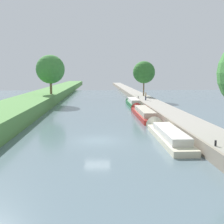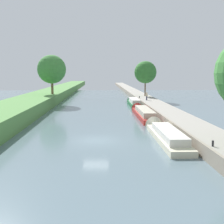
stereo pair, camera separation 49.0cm
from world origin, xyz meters
The scene contains 11 objects.
ground_plane centered at (0.00, 0.00, 0.00)m, with size 160.00×160.00×0.00m, color slate.
right_towpath centered at (10.53, 0.00, 0.56)m, with size 3.85×260.00×1.12m.
stone_quay centered at (8.48, 0.00, 0.59)m, with size 0.25×260.00×1.17m.
narrowboat_cream centered at (6.99, 0.54, 0.49)m, with size 2.17×12.71×2.06m.
narrowboat_red centered at (6.93, 14.86, 0.56)m, with size 2.10×14.58×2.06m.
narrowboat_green centered at (7.12, 28.98, 0.62)m, with size 1.88×11.24×2.04m.
tree_rightbank_midnear centered at (11.01, 39.24, 6.73)m, with size 5.24×5.24×8.24m.
tree_leftbank_downstream centered at (-9.93, 33.26, 7.34)m, with size 6.05×6.05×8.29m.
person_walking centered at (9.68, 28.64, 2.00)m, with size 0.34×0.34×1.66m.
mooring_bollard_near centered at (8.91, -6.75, 1.35)m, with size 0.16×0.16×0.45m.
mooring_bollard_far centered at (8.91, 33.65, 1.35)m, with size 0.16×0.16×0.45m.
Camera 2 is at (0.59, -26.67, 6.59)m, focal length 44.50 mm.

